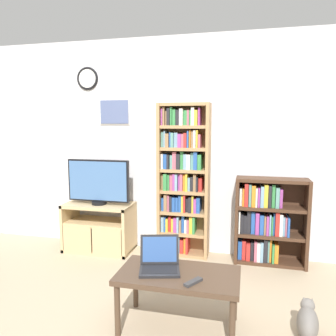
% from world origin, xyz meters
% --- Properties ---
extents(wall_back, '(6.01, 0.09, 2.60)m').
position_xyz_m(wall_back, '(-0.01, 1.86, 1.30)').
color(wall_back, silver).
rests_on(wall_back, ground_plane).
extents(tv_stand, '(0.84, 0.44, 0.59)m').
position_xyz_m(tv_stand, '(-0.91, 1.57, 0.30)').
color(tv_stand, tan).
rests_on(tv_stand, ground_plane).
extents(television, '(0.78, 0.18, 0.55)m').
position_xyz_m(television, '(-0.89, 1.55, 0.87)').
color(television, black).
rests_on(television, tv_stand).
extents(bookshelf_tall, '(0.60, 0.25, 1.81)m').
position_xyz_m(bookshelf_tall, '(0.12, 1.70, 0.91)').
color(bookshelf_tall, tan).
rests_on(bookshelf_tall, ground_plane).
extents(bookshelf_short, '(0.78, 0.28, 0.98)m').
position_xyz_m(bookshelf_short, '(1.08, 1.69, 0.48)').
color(bookshelf_short, '#472D1E').
rests_on(bookshelf_short, ground_plane).
extents(coffee_table, '(0.92, 0.49, 0.45)m').
position_xyz_m(coffee_table, '(0.38, 0.26, 0.39)').
color(coffee_table, '#4C3828').
rests_on(coffee_table, ground_plane).
extents(laptop, '(0.36, 0.34, 0.25)m').
position_xyz_m(laptop, '(0.22, 0.29, 0.51)').
color(laptop, '#232326').
rests_on(laptop, coffee_table).
extents(remote_near_laptop, '(0.12, 0.16, 0.02)m').
position_xyz_m(remote_near_laptop, '(0.51, 0.12, 0.46)').
color(remote_near_laptop, '#38383A').
rests_on(remote_near_laptop, coffee_table).
extents(cat, '(0.19, 0.57, 0.27)m').
position_xyz_m(cat, '(1.33, 0.37, 0.12)').
color(cat, slate).
rests_on(cat, ground_plane).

